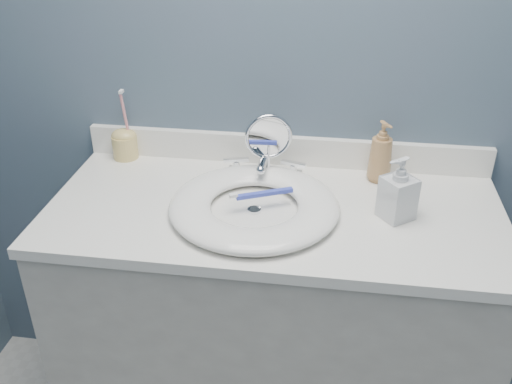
% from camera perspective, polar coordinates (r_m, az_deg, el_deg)
% --- Properties ---
extents(back_wall, '(2.20, 0.02, 2.40)m').
position_cam_1_polar(back_wall, '(1.65, 3.15, 13.02)').
color(back_wall, '#445966').
rests_on(back_wall, ground).
extents(vanity_cabinet, '(1.20, 0.55, 0.85)m').
position_cam_1_polar(vanity_cabinet, '(1.81, 1.60, -13.96)').
color(vanity_cabinet, beige).
rests_on(vanity_cabinet, ground).
extents(countertop, '(1.22, 0.57, 0.03)m').
position_cam_1_polar(countertop, '(1.54, 1.83, -2.00)').
color(countertop, white).
rests_on(countertop, vanity_cabinet).
extents(backsplash, '(1.22, 0.02, 0.09)m').
position_cam_1_polar(backsplash, '(1.74, 2.86, 4.20)').
color(backsplash, white).
rests_on(backsplash, countertop).
extents(basin, '(0.45, 0.45, 0.04)m').
position_cam_1_polar(basin, '(1.50, -0.18, -1.35)').
color(basin, white).
rests_on(basin, countertop).
extents(drain, '(0.04, 0.04, 0.01)m').
position_cam_1_polar(drain, '(1.51, -0.18, -1.84)').
color(drain, silver).
rests_on(drain, countertop).
extents(faucet, '(0.25, 0.13, 0.07)m').
position_cam_1_polar(faucet, '(1.67, 0.81, 2.36)').
color(faucet, silver).
rests_on(faucet, countertop).
extents(makeup_mirror, '(0.13, 0.08, 0.20)m').
position_cam_1_polar(makeup_mirror, '(1.62, 1.25, 4.80)').
color(makeup_mirror, silver).
rests_on(makeup_mirror, countertop).
extents(soap_bottle_amber, '(0.10, 0.10, 0.18)m').
position_cam_1_polar(soap_bottle_amber, '(1.66, 12.39, 3.96)').
color(soap_bottle_amber, '#A77B4B').
rests_on(soap_bottle_amber, countertop).
extents(soap_bottle_clear, '(0.11, 0.11, 0.17)m').
position_cam_1_polar(soap_bottle_clear, '(1.49, 14.10, 0.35)').
color(soap_bottle_clear, silver).
rests_on(soap_bottle_clear, countertop).
extents(toothbrush_holder, '(0.08, 0.08, 0.22)m').
position_cam_1_polar(toothbrush_holder, '(1.82, -13.01, 4.85)').
color(toothbrush_holder, '#D7BC6B').
rests_on(toothbrush_holder, countertop).
extents(toothbrush_lying, '(0.16, 0.08, 0.02)m').
position_cam_1_polar(toothbrush_lying, '(1.50, 0.61, -0.20)').
color(toothbrush_lying, '#3645C1').
rests_on(toothbrush_lying, basin).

